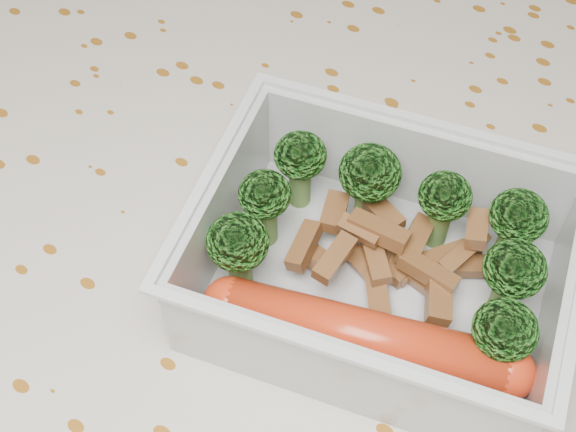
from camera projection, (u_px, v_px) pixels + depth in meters
The scene contains 6 objects.
dining_table at pixel (285, 321), 0.52m from camera, with size 1.40×0.90×0.75m.
tablecloth at pixel (285, 281), 0.48m from camera, with size 1.46×0.96×0.19m.
lunch_container at pixel (379, 272), 0.41m from camera, with size 0.22×0.19×0.07m.
broccoli_florets at pixel (393, 225), 0.41m from camera, with size 0.17×0.12×0.05m.
meat_pile at pixel (394, 253), 0.42m from camera, with size 0.10×0.08×0.03m.
sausage at pixel (364, 337), 0.39m from camera, with size 0.16×0.07×0.03m.
Camera 1 is at (0.14, -0.20, 1.13)m, focal length 50.00 mm.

